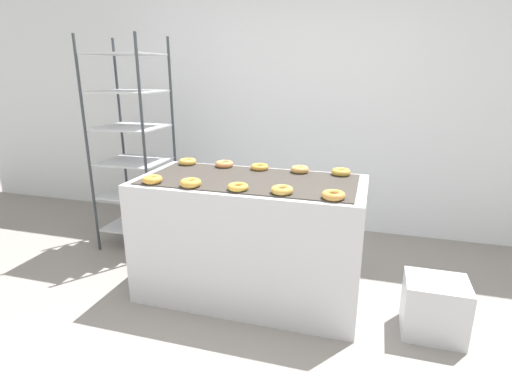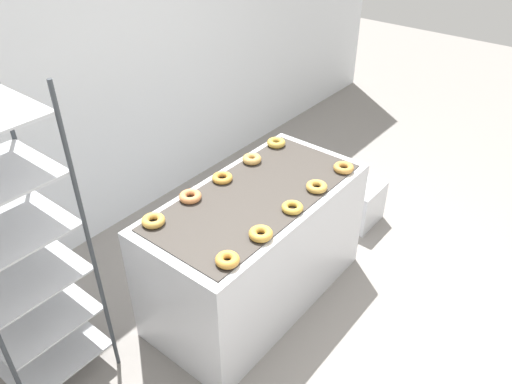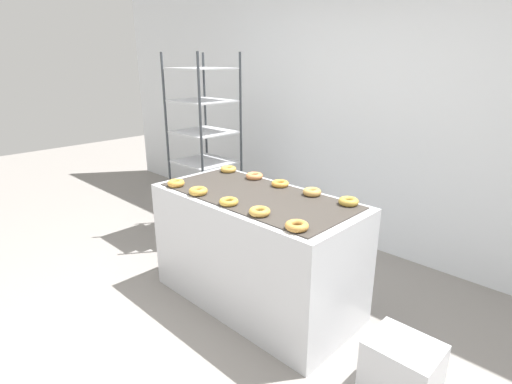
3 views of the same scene
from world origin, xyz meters
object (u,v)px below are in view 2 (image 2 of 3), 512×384
at_px(donut_near_left, 261,234).
at_px(donut_near_center, 292,207).
at_px(baking_rack_cart, 15,254).
at_px(donut_near_leftmost, 227,260).
at_px(glaze_bin, 359,203).
at_px(donut_near_right, 317,187).
at_px(fryer_machine, 256,248).
at_px(donut_far_leftmost, 153,221).
at_px(donut_far_right, 252,159).
at_px(donut_far_rightmost, 276,143).
at_px(donut_far_center, 222,178).
at_px(donut_far_left, 190,196).
at_px(donut_near_rightmost, 344,168).

relative_size(donut_near_left, donut_near_center, 1.05).
height_order(baking_rack_cart, donut_near_center, baking_rack_cart).
bearing_deg(donut_near_leftmost, donut_near_left, -0.51).
bearing_deg(donut_near_left, glaze_bin, 5.37).
relative_size(donut_near_center, donut_near_right, 0.96).
bearing_deg(donut_near_right, fryer_machine, 137.35).
xyz_separation_m(donut_near_left, donut_far_leftmost, (-0.29, 0.56, -0.00)).
bearing_deg(donut_far_right, fryer_machine, -137.06).
xyz_separation_m(donut_near_left, donut_far_right, (0.60, 0.56, 0.00)).
relative_size(donut_far_right, donut_far_rightmost, 0.98).
relative_size(glaze_bin, donut_near_leftmost, 2.83).
distance_m(donut_near_right, donut_far_center, 0.62).
xyz_separation_m(fryer_machine, donut_far_leftmost, (-0.60, 0.28, 0.46)).
relative_size(donut_near_center, donut_far_rightmost, 0.97).
bearing_deg(donut_far_leftmost, donut_near_right, -31.35).
bearing_deg(donut_far_center, donut_far_left, 178.23).
distance_m(donut_near_center, donut_near_rightmost, 0.59).
xyz_separation_m(baking_rack_cart, glaze_bin, (2.52, -0.70, -0.77)).
height_order(donut_far_left, donut_far_right, donut_far_right).
distance_m(fryer_machine, donut_near_rightmost, 0.80).
bearing_deg(donut_far_leftmost, donut_near_center, -41.99).
bearing_deg(donut_near_leftmost, glaze_bin, 4.48).
bearing_deg(donut_far_right, donut_far_center, 179.68).
distance_m(fryer_machine, baking_rack_cart, 1.49).
relative_size(donut_near_leftmost, donut_near_center, 1.00).
distance_m(donut_far_center, donut_far_right, 0.30).
bearing_deg(glaze_bin, donut_far_center, 161.74).
bearing_deg(donut_far_rightmost, fryer_machine, -154.23).
bearing_deg(donut_near_right, donut_near_center, -178.34).
xyz_separation_m(baking_rack_cart, donut_far_leftmost, (0.68, -0.28, -0.05)).
bearing_deg(glaze_bin, donut_near_right, -172.36).
xyz_separation_m(baking_rack_cart, donut_far_right, (1.58, -0.29, -0.05)).
xyz_separation_m(glaze_bin, donut_near_rightmost, (-0.65, -0.14, 0.72)).
bearing_deg(donut_far_left, donut_near_left, -91.41).
bearing_deg(donut_near_left, donut_far_center, 61.79).
bearing_deg(donut_far_center, fryer_machine, -88.00).
relative_size(donut_near_rightmost, donut_far_right, 1.05).
relative_size(donut_near_rightmost, donut_far_rightmost, 1.03).
bearing_deg(donut_far_rightmost, baking_rack_cart, 171.55).
bearing_deg(baking_rack_cart, donut_near_rightmost, -24.15).
height_order(donut_far_left, donut_far_center, donut_far_left).
bearing_deg(donut_near_left, donut_far_left, 88.59).
distance_m(baking_rack_cart, donut_far_rightmost, 1.89).
xyz_separation_m(donut_near_leftmost, donut_near_center, (0.60, 0.01, -0.00)).
bearing_deg(donut_far_right, donut_near_rightmost, -61.47).
height_order(baking_rack_cart, donut_near_rightmost, baking_rack_cart).
bearing_deg(baking_rack_cart, donut_far_right, -10.35).
distance_m(donut_far_left, donut_far_right, 0.59).
bearing_deg(donut_near_rightmost, donut_near_left, -179.82).
height_order(donut_near_rightmost, donut_far_leftmost, donut_far_leftmost).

